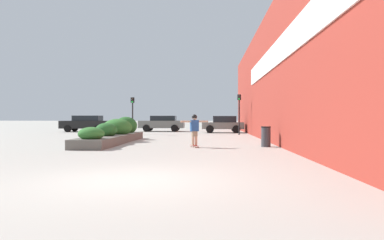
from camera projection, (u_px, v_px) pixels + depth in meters
name	position (u px, v px, depth m)	size (l,w,h in m)	color
ground_plane	(130.00, 180.00, 7.55)	(300.00, 300.00, 0.00)	#ADA89E
building_wall_right	(266.00, 81.00, 21.97)	(0.67, 37.36, 7.55)	maroon
planter_box	(115.00, 133.00, 19.27)	(1.70, 8.81, 1.45)	#605B54
skateboard	(194.00, 146.00, 16.01)	(0.47, 0.77, 0.09)	maroon
skateboarder	(194.00, 127.00, 16.00)	(1.28, 0.62, 1.46)	tan
trash_bin	(266.00, 137.00, 16.31)	(0.46, 0.46, 0.97)	#38383D
car_leftmost	(307.00, 124.00, 30.72)	(4.42, 1.88, 1.63)	#BCBCC1
car_center_left	(162.00, 123.00, 34.72)	(4.52, 2.07, 1.59)	slate
car_center_right	(223.00, 124.00, 31.69)	(3.84, 1.86, 1.55)	slate
car_rightmost	(86.00, 123.00, 33.78)	(4.75, 1.93, 1.60)	black
traffic_light_left	(133.00, 109.00, 28.44)	(0.28, 0.30, 3.09)	black
traffic_light_right	(239.00, 107.00, 27.76)	(0.28, 0.30, 3.29)	black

